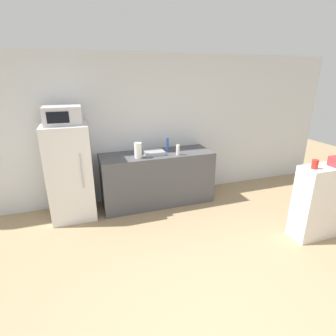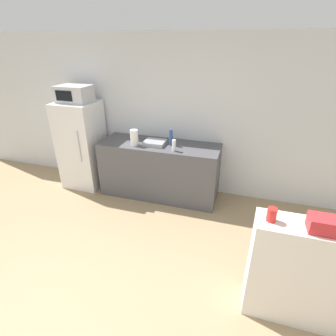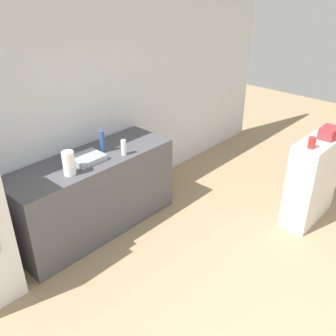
{
  "view_description": "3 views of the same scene",
  "coord_description": "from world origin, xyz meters",
  "px_view_note": "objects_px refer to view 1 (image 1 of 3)",
  "views": [
    {
      "loc": [
        -1.02,
        -1.53,
        2.23
      ],
      "look_at": [
        0.13,
        1.83,
        0.97
      ],
      "focal_mm": 28.0,
      "sensor_mm": 36.0,
      "label": 1
    },
    {
      "loc": [
        1.53,
        -1.09,
        2.46
      ],
      "look_at": [
        0.66,
        1.77,
        1.0
      ],
      "focal_mm": 28.0,
      "sensor_mm": 36.0,
      "label": 2
    },
    {
      "loc": [
        -1.92,
        -0.45,
        2.79
      ],
      "look_at": [
        0.7,
        1.96,
        0.9
      ],
      "focal_mm": 40.0,
      "sensor_mm": 36.0,
      "label": 3
    }
  ],
  "objects_px": {
    "microwave": "(62,115)",
    "bottle_short": "(178,150)",
    "jar": "(315,164)",
    "paper_towel_roll": "(138,150)",
    "refrigerator": "(70,172)",
    "bottle_tall": "(167,145)"
  },
  "relations": [
    {
      "from": "jar",
      "to": "microwave",
      "type": "bearing_deg",
      "value": 150.07
    },
    {
      "from": "refrigerator",
      "to": "bottle_tall",
      "type": "relative_size",
      "value": 5.94
    },
    {
      "from": "bottle_short",
      "to": "jar",
      "type": "relative_size",
      "value": 1.45
    },
    {
      "from": "refrigerator",
      "to": "paper_towel_roll",
      "type": "height_order",
      "value": "refrigerator"
    },
    {
      "from": "bottle_tall",
      "to": "paper_towel_roll",
      "type": "bearing_deg",
      "value": -163.3
    },
    {
      "from": "refrigerator",
      "to": "paper_towel_roll",
      "type": "xyz_separation_m",
      "value": [
        1.09,
        -0.13,
        0.3
      ]
    },
    {
      "from": "jar",
      "to": "bottle_short",
      "type": "bearing_deg",
      "value": 129.54
    },
    {
      "from": "microwave",
      "to": "jar",
      "type": "height_order",
      "value": "microwave"
    },
    {
      "from": "bottle_tall",
      "to": "bottle_short",
      "type": "xyz_separation_m",
      "value": [
        0.11,
        -0.23,
        -0.04
      ]
    },
    {
      "from": "microwave",
      "to": "refrigerator",
      "type": "bearing_deg",
      "value": 71.08
    },
    {
      "from": "paper_towel_roll",
      "to": "bottle_tall",
      "type": "bearing_deg",
      "value": 16.7
    },
    {
      "from": "microwave",
      "to": "bottle_tall",
      "type": "distance_m",
      "value": 1.76
    },
    {
      "from": "refrigerator",
      "to": "jar",
      "type": "distance_m",
      "value": 3.57
    },
    {
      "from": "jar",
      "to": "paper_towel_roll",
      "type": "distance_m",
      "value": 2.58
    },
    {
      "from": "microwave",
      "to": "bottle_short",
      "type": "xyz_separation_m",
      "value": [
        1.77,
        -0.19,
        -0.64
      ]
    },
    {
      "from": "microwave",
      "to": "jar",
      "type": "bearing_deg",
      "value": -29.93
    },
    {
      "from": "microwave",
      "to": "bottle_short",
      "type": "distance_m",
      "value": 1.89
    },
    {
      "from": "microwave",
      "to": "paper_towel_roll",
      "type": "height_order",
      "value": "microwave"
    },
    {
      "from": "microwave",
      "to": "jar",
      "type": "distance_m",
      "value": 3.59
    },
    {
      "from": "refrigerator",
      "to": "jar",
      "type": "relative_size",
      "value": 12.41
    },
    {
      "from": "jar",
      "to": "paper_towel_roll",
      "type": "relative_size",
      "value": 0.49
    },
    {
      "from": "paper_towel_roll",
      "to": "refrigerator",
      "type": "bearing_deg",
      "value": 173.42
    }
  ]
}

